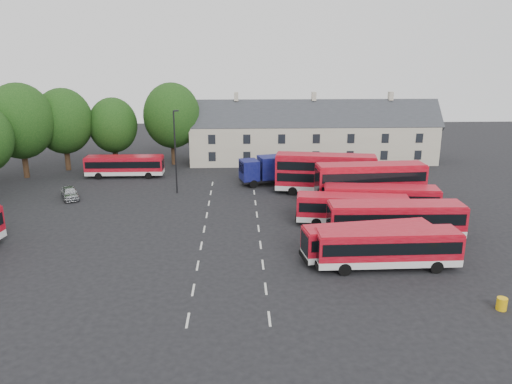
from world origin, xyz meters
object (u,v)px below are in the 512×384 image
Objects in this scene: silver_car at (70,193)px; grit_bin at (502,304)px; bus_row_a at (388,246)px; bus_dd_south at (370,182)px; box_truck at (274,168)px; lamppost at (175,150)px.

grit_bin is (35.19, -25.64, -0.28)m from silver_car.
bus_row_a is at bearing -57.04° from silver_car.
bus_dd_south reaches higher than box_truck.
lamppost is at bearing -177.18° from box_truck.
bus_dd_south is 21.64m from lamppost.
lamppost is (-11.36, -3.55, 3.10)m from box_truck.
lamppost reaches higher than silver_car.
bus_dd_south is at bearing 79.23° from bus_row_a.
box_truck is 0.88× the size of lamppost.
grit_bin is (2.95, -21.63, -2.21)m from bus_dd_south.
lamppost is (-18.11, 21.08, 3.24)m from bus_row_a.
grit_bin is at bearing -49.35° from lamppost.
bus_row_a is 13.18× the size of grit_bin.
bus_row_a is at bearing -89.22° from box_truck.
box_truck is at bearing 17.37° from lamppost.
box_truck reaches higher than silver_car.
lamppost is at bearing -14.88° from silver_car.
bus_dd_south reaches higher than grit_bin.
bus_row_a is 27.97m from lamppost.
bus_row_a is at bearing 130.58° from grit_bin.
bus_row_a reaches higher than grit_bin.
lamppost is (11.55, 1.88, 4.37)m from silver_car.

